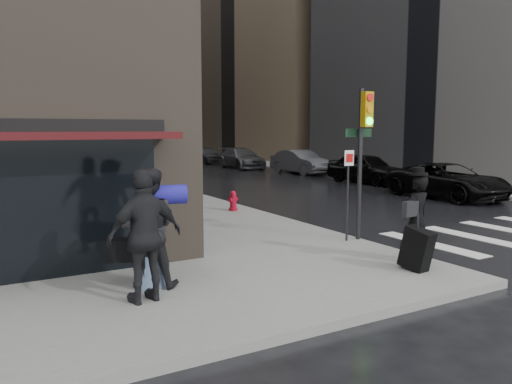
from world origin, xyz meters
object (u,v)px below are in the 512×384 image
Objects in this scene: parked_car_0 at (448,181)px; parked_car_1 at (366,168)px; parked_car_2 at (300,162)px; traffic_light at (362,143)px; parked_car_5 at (181,152)px; parked_car_3 at (241,158)px; parked_car_4 at (206,155)px; man_overcoat at (416,223)px; man_greycoat at (145,236)px; man_jeans at (148,228)px; fire_hydrant at (233,202)px.

parked_car_0 is 6.01m from parked_car_1.
parked_car_0 is 1.13× the size of parked_car_2.
parked_car_1 is at bearing 46.78° from traffic_light.
parked_car_2 is at bearing -89.37° from parked_car_5.
parked_car_1 is (1.05, 5.91, 0.07)m from parked_car_0.
parked_car_3 is 5.91m from parked_car_4.
man_overcoat is 0.94× the size of man_greycoat.
man_jeans is 32.40m from parked_car_4.
parked_car_5 is (0.02, 11.82, -0.01)m from parked_car_3.
parked_car_0 reaches higher than fire_hydrant.
man_overcoat is 7.44m from fire_hydrant.
traffic_light is 0.79× the size of parked_car_2.
man_greycoat is (-5.22, 0.48, 0.22)m from man_overcoat.
parked_car_3 reaches higher than parked_car_4.
fire_hydrant is 0.14× the size of parked_car_1.
parked_car_4 is (-0.05, 5.91, -0.04)m from parked_car_3.
parked_car_4 is (9.28, 22.93, 0.23)m from fire_hydrant.
parked_car_3 is at bearing -89.05° from parked_car_4.
man_overcoat is at bearing -88.49° from fire_hydrant.
parked_car_2 is (10.30, 11.10, 0.30)m from fire_hydrant.
man_overcoat is 16.16m from parked_car_1.
parked_car_3 is at bearing -98.71° from man_jeans.
man_jeans reaches higher than parked_car_1.
parked_car_1 reaches higher than parked_car_4.
parked_car_5 is at bearing 90.35° from parked_car_2.
traffic_light is 14.34m from parked_car_1.
man_jeans is 7.91m from fire_hydrant.
man_greycoat is at bearing -155.39° from parked_car_0.
man_jeans is at bearing -117.94° from parked_car_3.
parked_car_0 is (9.25, -0.72, 0.26)m from fire_hydrant.
fire_hydrant is at bearing -135.56° from parked_car_2.
parked_car_1 is (15.07, 11.46, -0.38)m from man_jeans.
parked_car_4 is at bearing -93.20° from man_jeans.
parked_car_4 is at bearing -93.11° from parked_car_5.
parked_car_1 is at bearing -120.26° from man_jeans.
man_jeans is 5.65m from traffic_light.
man_overcoat is 5.24m from man_greycoat.
parked_car_2 is 0.91× the size of parked_car_3.
parked_car_4 is (0.03, 23.65, -0.03)m from parked_car_0.
man_overcoat is at bearing -132.98° from parked_car_1.
man_greycoat is 0.45× the size of parked_car_2.
parked_car_3 is (9.33, 17.01, 0.27)m from fire_hydrant.
parked_car_4 is (9.08, 30.35, -0.28)m from man_overcoat.
man_greycoat is 15.57m from parked_car_0.
man_overcoat is at bearing -107.24° from parked_car_3.
fire_hydrant is 24.73m from parked_car_4.
parked_car_1 reaches higher than parked_car_3.
man_greycoat reaches higher than parked_car_5.
parked_car_0 is 1.12× the size of parked_car_1.
parked_car_0 is at bearing -97.78° from parked_car_2.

